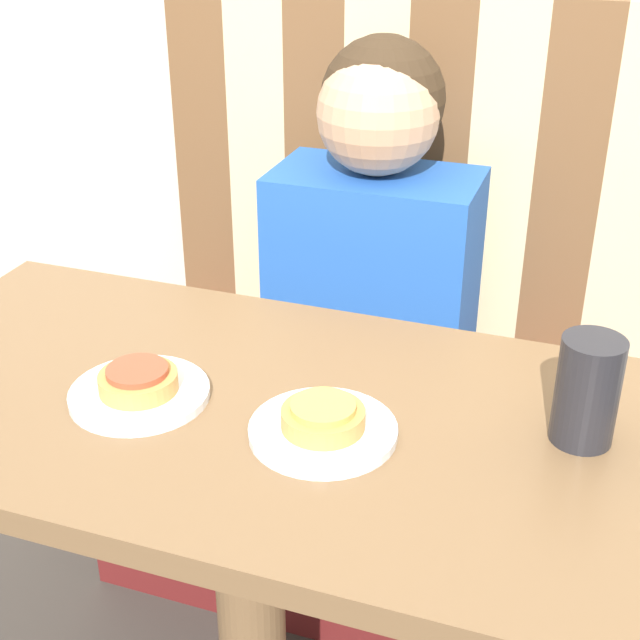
{
  "coord_description": "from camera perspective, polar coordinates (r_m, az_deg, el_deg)",
  "views": [
    {
      "loc": [
        0.41,
        -0.87,
        1.39
      ],
      "look_at": [
        0.0,
        0.3,
        0.74
      ],
      "focal_mm": 50.0,
      "sensor_mm": 36.0,
      "label": 1
    }
  ],
  "objects": [
    {
      "name": "pizza_right",
      "position": [
        1.06,
        0.2,
        -6.19
      ],
      "size": [
        0.1,
        0.1,
        0.03
      ],
      "color": "#C68E47",
      "rests_on": "plate_right"
    },
    {
      "name": "person",
      "position": [
        1.66,
        3.57,
        6.04
      ],
      "size": [
        0.37,
        0.25,
        0.69
      ],
      "color": "#2356B2",
      "rests_on": "booth_seat"
    },
    {
      "name": "booth_seat",
      "position": [
        1.93,
        3.04,
        -9.79
      ],
      "size": [
        1.02,
        0.56,
        0.43
      ],
      "color": "#5B1919",
      "rests_on": "ground_plane"
    },
    {
      "name": "booth_backrest",
      "position": [
        1.86,
        5.63,
        9.04
      ],
      "size": [
        1.02,
        0.08,
        0.74
      ],
      "color": "brown",
      "rests_on": "booth_seat"
    },
    {
      "name": "plate_right",
      "position": [
        1.07,
        0.19,
        -7.1
      ],
      "size": [
        0.18,
        0.18,
        0.01
      ],
      "color": "white",
      "rests_on": "dining_table"
    },
    {
      "name": "dining_table",
      "position": [
        1.21,
        -4.85,
        -9.88
      ],
      "size": [
        1.05,
        0.56,
        0.77
      ],
      "color": "brown",
      "rests_on": "ground_plane"
    },
    {
      "name": "plate_left",
      "position": [
        1.16,
        -11.47,
        -4.65
      ],
      "size": [
        0.18,
        0.18,
        0.01
      ],
      "color": "white",
      "rests_on": "dining_table"
    },
    {
      "name": "pizza_left",
      "position": [
        1.15,
        -11.57,
        -3.78
      ],
      "size": [
        0.1,
        0.1,
        0.03
      ],
      "color": "#C68E47",
      "rests_on": "plate_left"
    },
    {
      "name": "drinking_cup",
      "position": [
        1.08,
        16.73,
        -4.36
      ],
      "size": [
        0.07,
        0.07,
        0.13
      ],
      "color": "#232328",
      "rests_on": "dining_table"
    }
  ]
}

